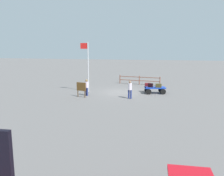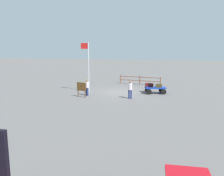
% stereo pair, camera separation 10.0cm
% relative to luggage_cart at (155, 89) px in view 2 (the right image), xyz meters
% --- Properties ---
extents(ground_plane, '(120.00, 120.00, 0.00)m').
position_rel_luggage_cart_xyz_m(ground_plane, '(3.33, 0.08, -0.45)').
color(ground_plane, '#615E5E').
extents(luggage_cart, '(2.15, 1.50, 0.63)m').
position_rel_luggage_cart_xyz_m(luggage_cart, '(0.00, 0.00, 0.00)').
color(luggage_cart, '#163AB1').
rests_on(luggage_cart, ground).
extents(suitcase_tan, '(0.63, 0.49, 0.29)m').
position_rel_luggage_cart_xyz_m(suitcase_tan, '(0.73, -0.55, 0.33)').
color(suitcase_tan, maroon).
rests_on(suitcase_tan, luggage_cart).
extents(suitcase_dark, '(0.50, 0.36, 0.37)m').
position_rel_luggage_cart_xyz_m(suitcase_dark, '(0.43, 0.09, 0.36)').
color(suitcase_dark, black).
rests_on(suitcase_dark, luggage_cart).
extents(suitcase_olive, '(0.58, 0.36, 0.37)m').
position_rel_luggage_cart_xyz_m(suitcase_olive, '(-0.34, 0.13, 0.36)').
color(suitcase_olive, '#413B1D').
rests_on(suitcase_olive, luggage_cart).
extents(worker_lead, '(0.39, 0.39, 1.59)m').
position_rel_luggage_cart_xyz_m(worker_lead, '(2.05, 2.80, 0.48)').
color(worker_lead, navy).
rests_on(worker_lead, ground).
extents(worker_trailing, '(0.44, 0.44, 1.53)m').
position_rel_luggage_cart_xyz_m(worker_trailing, '(6.16, 2.43, 0.43)').
color(worker_trailing, navy).
rests_on(worker_trailing, ground).
extents(flagpole, '(0.81, 0.10, 4.97)m').
position_rel_luggage_cart_xyz_m(flagpole, '(6.64, 0.65, 2.45)').
color(flagpole, silver).
rests_on(flagpole, ground).
extents(signboard, '(0.97, 0.37, 1.34)m').
position_rel_luggage_cart_xyz_m(signboard, '(6.42, 3.16, 0.42)').
color(signboard, '#4C3319').
rests_on(signboard, ground).
extents(wooden_fence, '(5.03, 0.90, 1.06)m').
position_rel_luggage_cart_xyz_m(wooden_fence, '(2.06, -5.19, 0.18)').
color(wooden_fence, brown).
rests_on(wooden_fence, ground).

